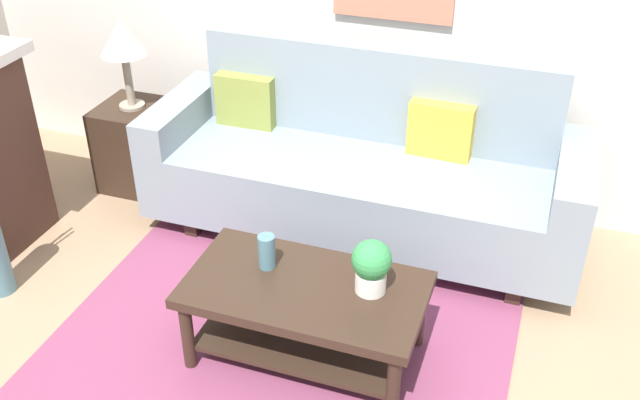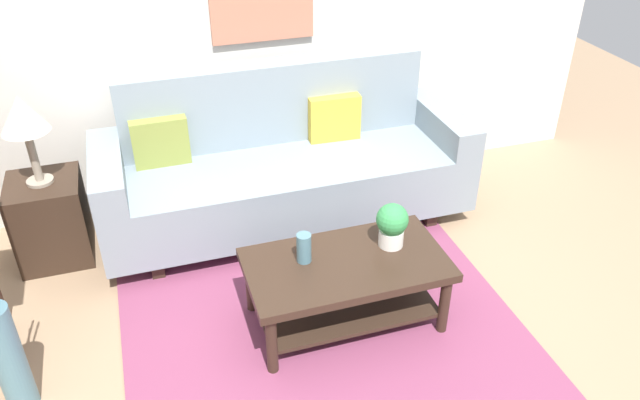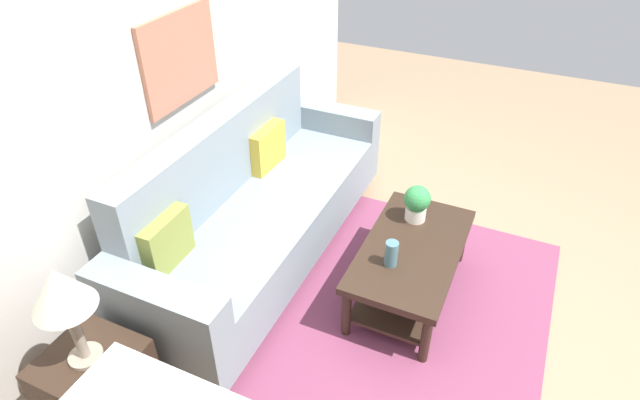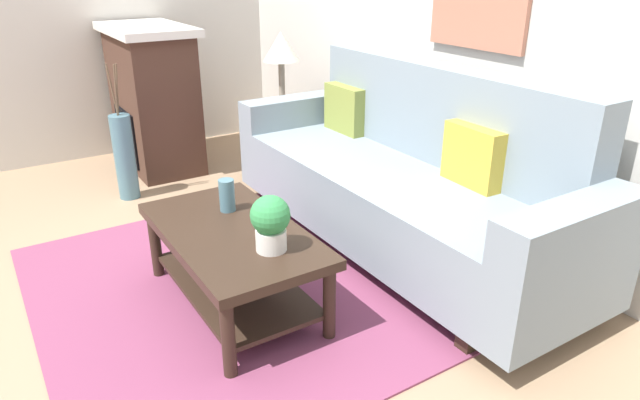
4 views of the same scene
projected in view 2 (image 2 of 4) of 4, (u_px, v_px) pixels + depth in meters
The scene contains 12 objects.
ground_plane at pixel (344, 374), 3.29m from camera, with size 9.41×9.41×0.00m, color #9E7F60.
wall_back at pixel (246, 11), 4.21m from camera, with size 5.41×0.10×2.70m, color silver.
area_rug at pixel (315, 311), 3.69m from camera, with size 2.20×2.09×0.01m, color #843D5B.
couch at pixel (285, 165), 4.30m from camera, with size 2.49×0.84×1.08m.
throw_pillow_olive at pixel (160, 141), 4.06m from camera, with size 0.36×0.12×0.32m, color olive.
throw_pillow_mustard at pixel (334, 118), 4.37m from camera, with size 0.36×0.12×0.32m, color gold.
coffee_table at pixel (346, 278), 3.47m from camera, with size 1.10×0.60×0.43m.
tabletop_vase at pixel (304, 248), 3.37m from camera, with size 0.08×0.08×0.17m, color slate.
potted_plant_tabletop at pixel (392, 224), 3.46m from camera, with size 0.18×0.18×0.26m.
side_table at pixel (51, 220), 4.01m from camera, with size 0.44×0.44×0.56m, color #332319.
table_lamp at pixel (23, 118), 3.63m from camera, with size 0.28×0.28×0.57m.
floor_vase at pixel (9, 359), 2.97m from camera, with size 0.15×0.15×0.63m, color slate.
Camera 2 is at (-0.82, -2.14, 2.54)m, focal length 35.23 mm.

